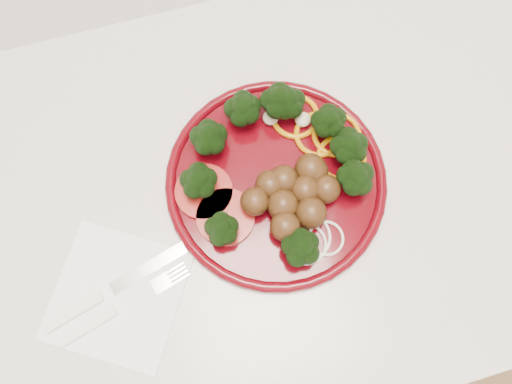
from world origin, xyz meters
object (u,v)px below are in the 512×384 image
object	(u,v)px
plate	(279,174)
fork	(104,317)
knife	(97,298)
napkin	(117,295)

from	to	relation	value
plate	fork	world-z (taller)	plate
plate	knife	bearing A→B (deg)	-161.37
knife	fork	xyz separation A→B (m)	(0.00, -0.02, -0.00)
plate	fork	distance (m)	0.28
plate	fork	xyz separation A→B (m)	(-0.25, -0.11, -0.01)
napkin	fork	world-z (taller)	fork
plate	napkin	size ratio (longest dim) A/B	1.89
plate	knife	world-z (taller)	plate
knife	fork	distance (m)	0.03
napkin	knife	xyz separation A→B (m)	(-0.02, 0.00, 0.01)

